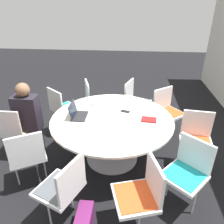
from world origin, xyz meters
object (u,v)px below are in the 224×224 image
chair_0 (13,128)px  chair_3 (141,192)px  chair_2 (63,186)px  chair_9 (62,106)px  cell_phone (125,111)px  person_0 (28,115)px  chair_8 (94,98)px  chair_5 (196,137)px  spiral_notebook (149,120)px  handbag (84,223)px  chair_7 (135,99)px  chair_6 (167,109)px  chair_1 (27,153)px  chair_4 (188,169)px  laptop (77,113)px  coffee_cup (95,102)px

chair_0 → chair_3: bearing=-29.4°
chair_2 → chair_9: size_ratio=1.00×
cell_phone → chair_0: bearing=-79.9°
chair_3 → person_0: bearing=39.2°
chair_8 → chair_5: bearing=35.3°
spiral_notebook → cell_phone: 0.42m
chair_8 → handbag: chair_8 is taller
chair_7 → chair_0: bearing=-36.6°
person_0 → cell_phone: size_ratio=7.80×
chair_6 → cell_phone: bearing=0.3°
chair_8 → person_0: person_0 is taller
chair_1 → spiral_notebook: size_ratio=3.82×
chair_4 → chair_5: 0.72m
chair_4 → chair_6: 1.55m
chair_6 → laptop: size_ratio=2.73×
chair_3 → laptop: bearing=22.7°
chair_8 → chair_9: 0.66m
chair_4 → spiral_notebook: bearing=-18.8°
chair_0 → chair_7: 2.22m
chair_7 → chair_8: same height
chair_8 → cell_phone: chair_8 is taller
person_0 → chair_5: bearing=-2.3°
laptop → cell_phone: (-0.23, 0.70, -0.05)m
cell_phone → handbag: cell_phone is taller
chair_0 → chair_4: bearing=-15.8°
person_0 → handbag: person_0 is taller
chair_7 → chair_4: bearing=37.2°
chair_1 → chair_3: bearing=-48.3°
chair_8 → chair_3: bearing=2.0°
chair_4 → spiral_notebook: (-0.74, -0.42, 0.21)m
chair_1 → chair_9: same height
chair_7 → spiral_notebook: size_ratio=3.82×
spiral_notebook → chair_6: bearing=154.9°
laptop → chair_4: bearing=-117.5°
chair_4 → chair_9: (-1.46, -1.92, 0.00)m
person_0 → coffee_cup: size_ratio=12.56×
person_0 → spiral_notebook: person_0 is taller
person_0 → chair_3: bearing=-34.8°
spiral_notebook → chair_7: bearing=-170.9°
chair_4 → chair_8: size_ratio=1.00×
chair_4 → chair_9: 2.41m
chair_7 → spiral_notebook: bearing=28.7°
chair_5 → chair_6: 0.92m
chair_0 → chair_1: size_ratio=1.00×
chair_1 → person_0: (-0.66, -0.25, 0.19)m
chair_3 → chair_7: 2.29m
laptop → spiral_notebook: (0.01, 1.04, -0.05)m
chair_2 → chair_4: (-0.38, 1.35, 0.00)m
chair_1 → chair_5: 2.29m
chair_8 → handbag: (2.39, 0.27, -0.38)m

